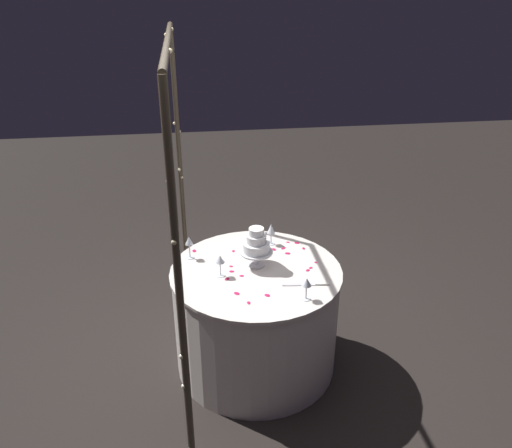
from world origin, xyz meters
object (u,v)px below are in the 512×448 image
main_table (256,317)px  wine_glass_2 (220,260)px  cake_knife (309,284)px  tiered_cake (256,244)px  wine_glass_0 (307,283)px  wine_glass_3 (271,230)px  decorative_arch (177,177)px  wine_glass_1 (189,242)px

main_table → wine_glass_2: wine_glass_2 is taller
cake_knife → tiered_cake: bearing=46.1°
wine_glass_0 → cake_knife: (0.15, -0.05, -0.10)m
wine_glass_0 → wine_glass_3: wine_glass_3 is taller
decorative_arch → main_table: decorative_arch is taller
tiered_cake → wine_glass_2: bearing=111.5°
wine_glass_3 → main_table: bearing=155.7°
main_table → cake_knife: size_ratio=3.83×
main_table → wine_glass_3: size_ratio=7.12×
main_table → tiered_cake: 0.54m
wine_glass_1 → cake_knife: bearing=-121.3°
wine_glass_0 → wine_glass_1: size_ratio=0.89×
wine_glass_0 → cake_knife: wine_glass_0 is taller
decorative_arch → wine_glass_1: 0.60m
decorative_arch → wine_glass_3: (0.34, -0.62, -0.56)m
tiered_cake → cake_knife: (-0.28, -0.29, -0.15)m
tiered_cake → wine_glass_0: (-0.43, -0.24, -0.05)m
wine_glass_0 → wine_glass_2: 0.59m
tiered_cake → wine_glass_1: size_ratio=1.69×
main_table → wine_glass_3: 0.62m
wine_glass_0 → main_table: bearing=34.2°
tiered_cake → wine_glass_3: (0.28, -0.14, -0.04)m
decorative_arch → wine_glass_2: bearing=-99.5°
main_table → wine_glass_2: (-0.04, 0.23, 0.49)m
main_table → cake_knife: (-0.22, -0.30, 0.39)m
wine_glass_0 → wine_glass_1: bearing=49.0°
wine_glass_1 → tiered_cake: bearing=-110.3°
wine_glass_3 → cake_knife: bearing=-165.4°
wine_glass_2 → cake_knife: size_ratio=0.50×
main_table → wine_glass_1: (0.22, 0.42, 0.50)m
tiered_cake → cake_knife: tiered_cake is taller
wine_glass_0 → decorative_arch: bearing=62.8°
tiered_cake → wine_glass_2: 0.27m
wine_glass_2 → wine_glass_1: bearing=36.4°
wine_glass_2 → main_table: bearing=-81.0°
cake_knife → wine_glass_1: bearing=58.7°
cake_knife → wine_glass_3: bearing=14.6°
wine_glass_1 → wine_glass_2: wine_glass_1 is taller
wine_glass_3 → cake_knife: size_ratio=0.54×
decorative_arch → main_table: bearing=-90.1°
decorative_arch → cake_knife: size_ratio=7.48×
tiered_cake → wine_glass_3: 0.32m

